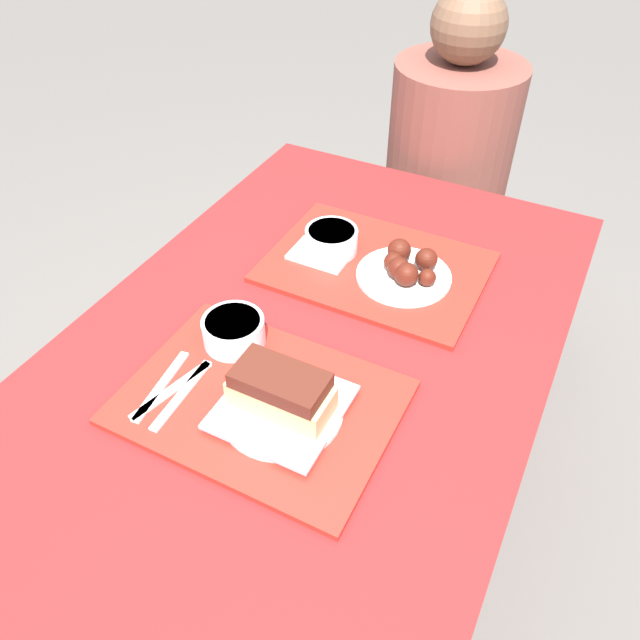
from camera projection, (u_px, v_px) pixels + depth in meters
name	position (u px, v px, depth m)	size (l,w,h in m)	color
ground_plane	(309.00, 539.00, 1.67)	(12.00, 12.00, 0.00)	#605B56
picnic_table	(306.00, 380.00, 1.24)	(0.87, 1.41, 0.73)	maroon
picnic_bench_far	(440.00, 249.00, 2.04)	(0.83, 0.28, 0.43)	maroon
tray_near	(261.00, 402.00, 1.07)	(0.46, 0.33, 0.01)	red
tray_far	(375.00, 267.00, 1.35)	(0.46, 0.33, 0.01)	red
bowl_coleslaw_near	(234.00, 330.00, 1.15)	(0.12, 0.12, 0.05)	silver
brisket_sandwich_plate	(281.00, 398.00, 1.02)	(0.21, 0.21, 0.09)	white
plastic_fork_near	(172.00, 390.00, 1.08)	(0.06, 0.17, 0.00)	white
plastic_knife_near	(182.00, 395.00, 1.07)	(0.02, 0.17, 0.00)	white
plastic_spoon_near	(161.00, 386.00, 1.08)	(0.04, 0.17, 0.00)	white
bowl_coleslaw_far	(331.00, 239.00, 1.36)	(0.12, 0.12, 0.05)	silver
wings_plate_far	(406.00, 268.00, 1.30)	(0.20, 0.20, 0.06)	white
napkin_far	(320.00, 255.00, 1.36)	(0.13, 0.09, 0.01)	white
person_seated_across	(451.00, 144.00, 1.80)	(0.36, 0.36, 0.72)	brown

